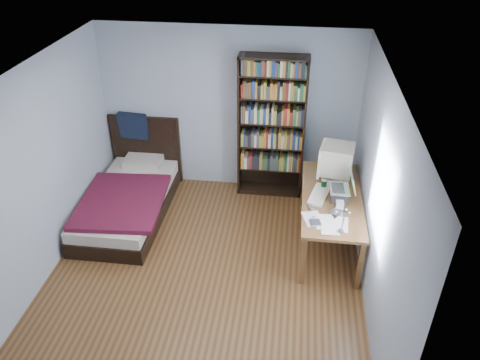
{
  "coord_description": "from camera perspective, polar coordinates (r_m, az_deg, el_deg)",
  "views": [
    {
      "loc": [
        0.97,
        -4.23,
        4.04
      ],
      "look_at": [
        0.36,
        0.56,
        1.03
      ],
      "focal_mm": 35.0,
      "sensor_mm": 36.0,
      "label": 1
    }
  ],
  "objects": [
    {
      "name": "bed",
      "position": [
        6.95,
        -13.32,
        -2.01
      ],
      "size": [
        1.2,
        2.13,
        1.16
      ],
      "color": "black",
      "rests_on": "floor"
    },
    {
      "name": "room",
      "position": [
        5.15,
        -4.45,
        -0.91
      ],
      "size": [
        4.2,
        4.24,
        2.5
      ],
      "color": "#543118",
      "rests_on": "ground"
    },
    {
      "name": "external_drive",
      "position": [
        5.52,
        9.16,
        -5.18
      ],
      "size": [
        0.14,
        0.14,
        0.02
      ],
      "primitive_type": "cube",
      "rotation": [
        0.0,
        0.0,
        0.24
      ],
      "color": "gray",
      "rests_on": "desk"
    },
    {
      "name": "desk_lamp",
      "position": [
        4.89,
        11.71,
        -4.4
      ],
      "size": [
        0.22,
        0.49,
        0.58
      ],
      "color": "#99999E",
      "rests_on": "desk"
    },
    {
      "name": "phone_grey",
      "position": [
        5.59,
        8.85,
        -4.66
      ],
      "size": [
        0.08,
        0.09,
        0.02
      ],
      "primitive_type": "cube",
      "rotation": [
        0.0,
        0.0,
        -0.48
      ],
      "color": "gray",
      "rests_on": "desk"
    },
    {
      "name": "bookshelf",
      "position": [
        6.85,
        3.86,
        6.29
      ],
      "size": [
        0.97,
        0.3,
        2.15
      ],
      "color": "black",
      "rests_on": "floor"
    },
    {
      "name": "mouse",
      "position": [
        6.25,
        10.77,
        -0.45
      ],
      "size": [
        0.07,
        0.12,
        0.04
      ],
      "primitive_type": "ellipsoid",
      "color": "silver",
      "rests_on": "desk"
    },
    {
      "name": "soda_can",
      "position": [
        6.14,
        10.18,
        -0.54
      ],
      "size": [
        0.07,
        0.07,
        0.12
      ],
      "primitive_type": "cylinder",
      "color": "#073617",
      "rests_on": "desk"
    },
    {
      "name": "keyboard",
      "position": [
        6.01,
        9.62,
        -1.78
      ],
      "size": [
        0.31,
        0.52,
        0.05
      ],
      "primitive_type": "cube",
      "rotation": [
        0.0,
        0.07,
        -0.26
      ],
      "color": "beige",
      "rests_on": "desk"
    },
    {
      "name": "speaker",
      "position": [
        5.68,
        12.0,
        -3.36
      ],
      "size": [
        0.09,
        0.09,
        0.18
      ],
      "primitive_type": "cube",
      "rotation": [
        0.0,
        0.0,
        0.02
      ],
      "color": "gray",
      "rests_on": "desk"
    },
    {
      "name": "laptop",
      "position": [
        5.95,
        12.16,
        -1.42
      ],
      "size": [
        0.32,
        0.32,
        0.39
      ],
      "color": "#2D2D30",
      "rests_on": "desk"
    },
    {
      "name": "phone_silver",
      "position": [
        5.77,
        8.66,
        -3.35
      ],
      "size": [
        0.08,
        0.11,
        0.02
      ],
      "primitive_type": "cube",
      "rotation": [
        0.0,
        0.0,
        0.36
      ],
      "color": "silver",
      "rests_on": "desk"
    },
    {
      "name": "crt_monitor",
      "position": [
        6.29,
        11.57,
        2.43
      ],
      "size": [
        0.49,
        0.46,
        0.49
      ],
      "color": "beige",
      "rests_on": "desk"
    },
    {
      "name": "desk",
      "position": [
        6.61,
        10.72,
        -1.85
      ],
      "size": [
        0.75,
        1.75,
        0.73
      ],
      "color": "brown",
      "rests_on": "floor"
    }
  ]
}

